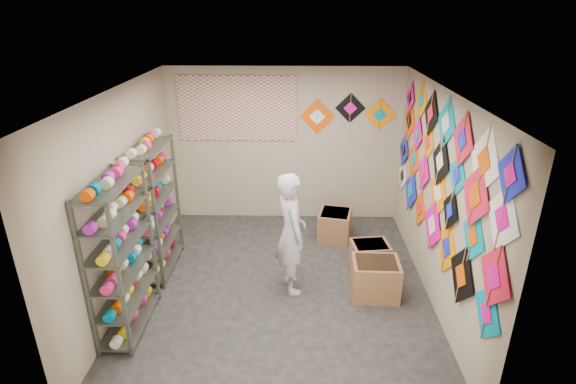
{
  "coord_description": "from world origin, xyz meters",
  "views": [
    {
      "loc": [
        0.22,
        -5.24,
        3.63
      ],
      "look_at": [
        0.1,
        0.3,
        1.3
      ],
      "focal_mm": 28.0,
      "sensor_mm": 36.0,
      "label": 1
    }
  ],
  "objects_px": {
    "shelf_rack_front": "(122,258)",
    "carton_c": "(335,225)",
    "carton_b": "(369,257)",
    "shelf_rack_back": "(155,210)",
    "shopkeeper": "(291,233)",
    "carton_a": "(375,278)"
  },
  "relations": [
    {
      "from": "shopkeeper",
      "to": "carton_c",
      "type": "height_order",
      "value": "shopkeeper"
    },
    {
      "from": "shelf_rack_front",
      "to": "shelf_rack_back",
      "type": "xyz_separation_m",
      "value": [
        0.0,
        1.3,
        0.0
      ]
    },
    {
      "from": "shelf_rack_front",
      "to": "shopkeeper",
      "type": "height_order",
      "value": "shelf_rack_front"
    },
    {
      "from": "carton_b",
      "to": "carton_a",
      "type": "bearing_deg",
      "value": -99.12
    },
    {
      "from": "shelf_rack_front",
      "to": "shopkeeper",
      "type": "relative_size",
      "value": 1.13
    },
    {
      "from": "carton_a",
      "to": "carton_c",
      "type": "bearing_deg",
      "value": 106.64
    },
    {
      "from": "carton_b",
      "to": "shelf_rack_back",
      "type": "bearing_deg",
      "value": 172.81
    },
    {
      "from": "shelf_rack_back",
      "to": "shopkeeper",
      "type": "height_order",
      "value": "shelf_rack_back"
    },
    {
      "from": "shelf_rack_back",
      "to": "shelf_rack_front",
      "type": "bearing_deg",
      "value": -90.0
    },
    {
      "from": "shelf_rack_front",
      "to": "carton_a",
      "type": "relative_size",
      "value": 3.08
    },
    {
      "from": "shelf_rack_back",
      "to": "carton_b",
      "type": "bearing_deg",
      "value": 0.13
    },
    {
      "from": "shelf_rack_back",
      "to": "carton_c",
      "type": "relative_size",
      "value": 3.42
    },
    {
      "from": "shopkeeper",
      "to": "carton_a",
      "type": "xyz_separation_m",
      "value": [
        1.12,
        -0.15,
        -0.59
      ]
    },
    {
      "from": "shopkeeper",
      "to": "carton_b",
      "type": "height_order",
      "value": "shopkeeper"
    },
    {
      "from": "shopkeeper",
      "to": "carton_c",
      "type": "distance_m",
      "value": 1.7
    },
    {
      "from": "carton_a",
      "to": "carton_b",
      "type": "height_order",
      "value": "carton_a"
    },
    {
      "from": "shelf_rack_front",
      "to": "carton_c",
      "type": "distance_m",
      "value": 3.54
    },
    {
      "from": "shopkeeper",
      "to": "shelf_rack_back",
      "type": "bearing_deg",
      "value": 58.36
    },
    {
      "from": "shelf_rack_back",
      "to": "shopkeeper",
      "type": "distance_m",
      "value": 1.99
    },
    {
      "from": "shelf_rack_front",
      "to": "carton_c",
      "type": "height_order",
      "value": "shelf_rack_front"
    },
    {
      "from": "carton_b",
      "to": "carton_c",
      "type": "bearing_deg",
      "value": 107.54
    },
    {
      "from": "shelf_rack_back",
      "to": "shopkeeper",
      "type": "xyz_separation_m",
      "value": [
        1.93,
        -0.47,
        -0.11
      ]
    }
  ]
}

